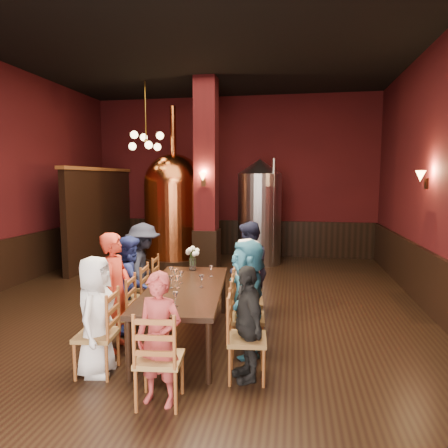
% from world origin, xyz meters
% --- Properties ---
extents(room, '(10.00, 10.02, 4.50)m').
position_xyz_m(room, '(0.00, 0.00, 2.25)').
color(room, black).
rests_on(room, ground).
extents(wainscot_right, '(0.08, 9.90, 1.00)m').
position_xyz_m(wainscot_right, '(3.96, 0.00, 0.50)').
color(wainscot_right, black).
rests_on(wainscot_right, ground).
extents(wainscot_back, '(7.90, 0.08, 1.00)m').
position_xyz_m(wainscot_back, '(0.00, 4.96, 0.50)').
color(wainscot_back, black).
rests_on(wainscot_back, ground).
extents(column, '(0.58, 0.58, 4.50)m').
position_xyz_m(column, '(-0.30, 2.80, 2.25)').
color(column, '#480F11').
rests_on(column, ground).
extents(partition, '(0.22, 3.50, 2.40)m').
position_xyz_m(partition, '(-3.20, 3.20, 1.20)').
color(partition, black).
rests_on(partition, ground).
extents(pendant_cluster, '(0.90, 0.90, 1.70)m').
position_xyz_m(pendant_cluster, '(-1.80, 2.90, 3.10)').
color(pendant_cluster, '#A57226').
rests_on(pendant_cluster, room).
extents(sconce_wall, '(0.20, 0.20, 0.36)m').
position_xyz_m(sconce_wall, '(3.90, 0.80, 2.20)').
color(sconce_wall, black).
rests_on(sconce_wall, room).
extents(sconce_column, '(0.20, 0.20, 0.36)m').
position_xyz_m(sconce_column, '(-0.30, 2.50, 2.20)').
color(sconce_column, black).
rests_on(sconce_column, column).
extents(dining_table, '(1.24, 2.49, 0.75)m').
position_xyz_m(dining_table, '(0.29, -1.27, 0.69)').
color(dining_table, black).
rests_on(dining_table, ground).
extents(chair_0, '(0.51, 0.51, 0.92)m').
position_xyz_m(chair_0, '(-0.45, -2.35, 0.46)').
color(chair_0, '#955526').
rests_on(chair_0, ground).
extents(person_0, '(0.50, 0.71, 1.36)m').
position_xyz_m(person_0, '(-0.45, -2.35, 0.68)').
color(person_0, white).
rests_on(person_0, ground).
extents(chair_1, '(0.51, 0.51, 0.92)m').
position_xyz_m(chair_1, '(-0.52, -1.69, 0.46)').
color(chair_1, '#955526').
rests_on(chair_1, ground).
extents(person_1, '(0.38, 0.57, 1.53)m').
position_xyz_m(person_1, '(-0.52, -1.69, 0.76)').
color(person_1, red).
rests_on(person_1, ground).
extents(chair_2, '(0.51, 0.51, 0.92)m').
position_xyz_m(chair_2, '(-0.59, -1.03, 0.46)').
color(chair_2, '#955526').
rests_on(chair_2, ground).
extents(person_2, '(0.49, 0.74, 1.39)m').
position_xyz_m(person_2, '(-0.59, -1.03, 0.70)').
color(person_2, navy).
rests_on(person_2, ground).
extents(chair_3, '(0.51, 0.51, 0.92)m').
position_xyz_m(chair_3, '(-0.66, -0.36, 0.46)').
color(chair_3, '#955526').
rests_on(chair_3, ground).
extents(person_3, '(0.80, 1.08, 1.50)m').
position_xyz_m(person_3, '(-0.66, -0.36, 0.75)').
color(person_3, '#1E202D').
rests_on(person_3, ground).
extents(chair_4, '(0.51, 0.51, 0.92)m').
position_xyz_m(chair_4, '(1.24, -2.18, 0.46)').
color(chair_4, '#955526').
rests_on(chair_4, ground).
extents(person_4, '(0.60, 0.81, 1.28)m').
position_xyz_m(person_4, '(1.24, -2.18, 0.64)').
color(person_4, black).
rests_on(person_4, ground).
extents(chair_5, '(0.51, 0.51, 0.92)m').
position_xyz_m(chair_5, '(1.17, -1.51, 0.46)').
color(chair_5, '#955526').
rests_on(chair_5, ground).
extents(person_5, '(0.68, 1.41, 1.46)m').
position_xyz_m(person_5, '(1.17, -1.51, 0.73)').
color(person_5, teal).
rests_on(person_5, ground).
extents(chair_6, '(0.51, 0.51, 0.92)m').
position_xyz_m(chair_6, '(1.10, -0.85, 0.46)').
color(chair_6, '#955526').
rests_on(chair_6, ground).
extents(person_6, '(0.52, 0.72, 1.37)m').
position_xyz_m(person_6, '(1.10, -0.85, 0.68)').
color(person_6, silver).
rests_on(person_6, ground).
extents(chair_7, '(0.51, 0.51, 0.92)m').
position_xyz_m(chair_7, '(1.03, -0.19, 0.46)').
color(chair_7, '#955526').
rests_on(chair_7, ground).
extents(person_7, '(0.51, 0.81, 1.54)m').
position_xyz_m(person_7, '(1.03, -0.19, 0.77)').
color(person_7, '#1A1D34').
rests_on(person_7, ground).
extents(chair_8, '(0.51, 0.51, 0.92)m').
position_xyz_m(chair_8, '(0.45, -2.81, 0.46)').
color(chair_8, '#955526').
rests_on(chair_8, ground).
extents(person_8, '(0.52, 0.39, 1.32)m').
position_xyz_m(person_8, '(0.45, -2.81, 0.66)').
color(person_8, '#A83838').
rests_on(person_8, ground).
extents(copper_kettle, '(1.96, 1.96, 4.01)m').
position_xyz_m(copper_kettle, '(-1.32, 3.53, 1.46)').
color(copper_kettle, black).
rests_on(copper_kettle, ground).
extents(steel_vessel, '(1.43, 1.43, 2.70)m').
position_xyz_m(steel_vessel, '(0.86, 3.88, 1.35)').
color(steel_vessel, '#B2B2B7').
rests_on(steel_vessel, ground).
extents(rose_vase, '(0.23, 0.23, 0.39)m').
position_xyz_m(rose_vase, '(0.15, -0.30, 1.00)').
color(rose_vase, white).
rests_on(rose_vase, dining_table).
extents(wine_glass_0, '(0.07, 0.07, 0.17)m').
position_xyz_m(wine_glass_0, '(0.52, -0.67, 0.83)').
color(wine_glass_0, white).
rests_on(wine_glass_0, dining_table).
extents(wine_glass_1, '(0.07, 0.07, 0.17)m').
position_xyz_m(wine_glass_1, '(0.08, -1.01, 0.83)').
color(wine_glass_1, white).
rests_on(wine_glass_1, dining_table).
extents(wine_glass_2, '(0.07, 0.07, 0.17)m').
position_xyz_m(wine_glass_2, '(-0.03, -0.86, 0.83)').
color(wine_glass_2, white).
rests_on(wine_glass_2, dining_table).
extents(wine_glass_3, '(0.07, 0.07, 0.17)m').
position_xyz_m(wine_glass_3, '(0.51, -1.27, 0.83)').
color(wine_glass_3, white).
rests_on(wine_glass_3, dining_table).
extents(wine_glass_4, '(0.07, 0.07, 0.17)m').
position_xyz_m(wine_glass_4, '(0.19, -1.11, 0.83)').
color(wine_glass_4, white).
rests_on(wine_glass_4, dining_table).
extents(wine_glass_5, '(0.07, 0.07, 0.17)m').
position_xyz_m(wine_glass_5, '(0.13, -1.86, 0.83)').
color(wine_glass_5, white).
rests_on(wine_glass_5, dining_table).
extents(wine_glass_6, '(0.07, 0.07, 0.17)m').
position_xyz_m(wine_glass_6, '(0.40, -2.10, 0.83)').
color(wine_glass_6, white).
rests_on(wine_glass_6, dining_table).
extents(wine_glass_7, '(0.07, 0.07, 0.17)m').
position_xyz_m(wine_glass_7, '(0.21, -1.37, 0.83)').
color(wine_glass_7, white).
rests_on(wine_glass_7, dining_table).
extents(wine_glass_8, '(0.07, 0.07, 0.17)m').
position_xyz_m(wine_glass_8, '(0.12, -1.37, 0.83)').
color(wine_glass_8, white).
rests_on(wine_glass_8, dining_table).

